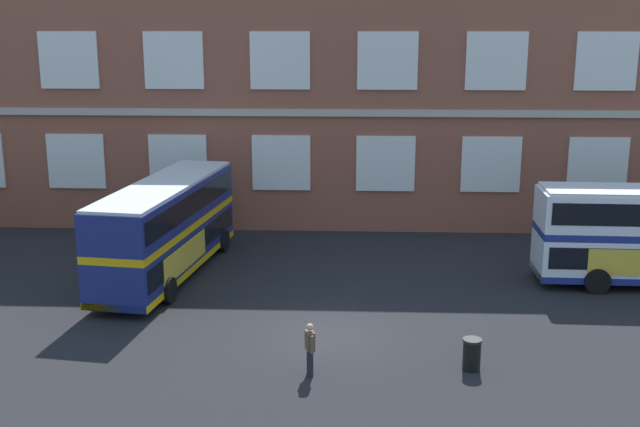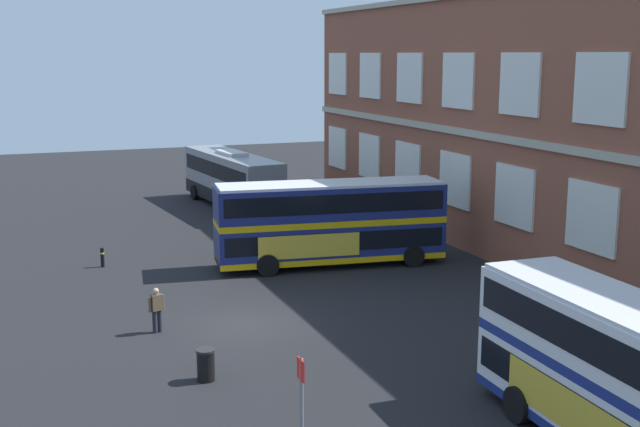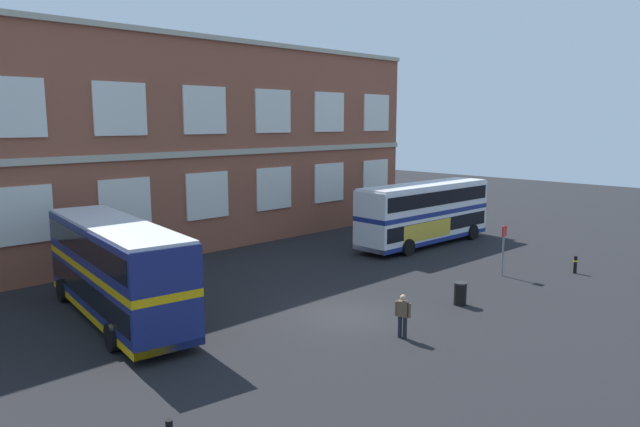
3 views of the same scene
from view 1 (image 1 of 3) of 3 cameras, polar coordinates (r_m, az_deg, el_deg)
name	(u,v)px [view 1 (image 1 of 3)]	position (r m, az deg, el deg)	size (l,w,h in m)	color
ground_plane	(328,314)	(29.52, 0.56, -7.34)	(120.00, 120.00, 0.00)	black
brick_terminal_building	(287,100)	(43.87, -2.39, 8.28)	(48.01, 8.19, 13.19)	brown
double_decker_near	(167,227)	(33.97, -11.09, -0.96)	(4.04, 11.25, 4.07)	navy
waiting_passenger	(310,347)	(24.37, -0.74, -9.69)	(0.35, 0.63, 1.70)	black
station_litter_bin	(472,354)	(25.35, 10.98, -10.02)	(0.60, 0.60, 1.03)	black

